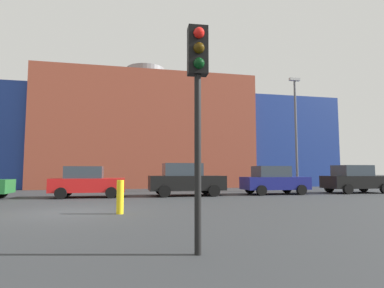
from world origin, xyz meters
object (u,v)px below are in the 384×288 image
object	(u,v)px
parked_car_3	(185,180)
street_lamp	(296,127)
parked_car_4	(274,180)
bollard_yellow_0	(120,197)
parked_car_5	(355,179)
parked_car_2	(87,182)
traffic_light_near_right	(198,85)

from	to	relation	value
parked_car_3	street_lamp	size ratio (longest dim) A/B	0.53
parked_car_3	parked_car_4	world-z (taller)	parked_car_3
bollard_yellow_0	street_lamp	bearing A→B (deg)	37.80
parked_car_5	bollard_yellow_0	xyz separation A→B (m)	(-15.18, -7.29, -0.35)
parked_car_2	parked_car_5	size ratio (longest dim) A/B	0.93
parked_car_4	parked_car_3	bearing A→B (deg)	180.00
parked_car_2	parked_car_5	bearing A→B (deg)	0.00
parked_car_2	traffic_light_near_right	xyz separation A→B (m)	(3.31, -12.92, 2.15)
parked_car_5	parked_car_3	bearing A→B (deg)	180.00
bollard_yellow_0	parked_car_4	bearing A→B (deg)	38.07
parked_car_3	traffic_light_near_right	size ratio (longest dim) A/B	1.08
parked_car_2	parked_car_3	xyz separation A→B (m)	(5.54, 0.00, 0.10)
parked_car_3	parked_car_2	bearing A→B (deg)	-180.00
parked_car_5	traffic_light_near_right	bearing A→B (deg)	-136.81
traffic_light_near_right	street_lamp	size ratio (longest dim) A/B	0.49
parked_car_4	street_lamp	size ratio (longest dim) A/B	0.49
parked_car_3	parked_car_5	world-z (taller)	parked_car_3
parked_car_5	traffic_light_near_right	distance (m)	19.00
parked_car_2	street_lamp	distance (m)	14.82
parked_car_4	parked_car_2	bearing A→B (deg)	-180.00
bollard_yellow_0	traffic_light_near_right	bearing A→B (deg)	-75.91
parked_car_3	bollard_yellow_0	size ratio (longest dim) A/B	3.87
parked_car_5	traffic_light_near_right	xyz separation A→B (m)	(-13.77, -12.92, 2.09)
parked_car_3	street_lamp	distance (m)	9.64
parked_car_2	bollard_yellow_0	distance (m)	7.54
street_lamp	bollard_yellow_0	bearing A→B (deg)	-142.20
parked_car_2	parked_car_3	world-z (taller)	parked_car_3
bollard_yellow_0	parked_car_2	bearing A→B (deg)	104.61
parked_car_5	bollard_yellow_0	bearing A→B (deg)	-154.35
parked_car_2	parked_car_5	world-z (taller)	parked_car_5
parked_car_5	street_lamp	world-z (taller)	street_lamp
parked_car_4	parked_car_5	bearing A→B (deg)	0.00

